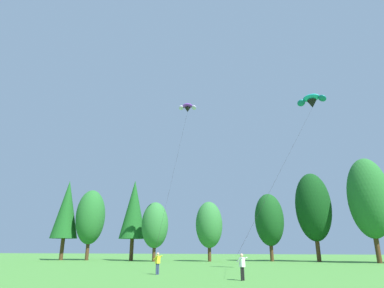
# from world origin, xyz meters

# --- Properties ---
(treeline_tree_a) EXTENTS (4.70, 4.70, 14.11)m
(treeline_tree_a) POSITION_xyz_m (-30.59, 55.05, 8.84)
(treeline_tree_a) COLOR #472D19
(treeline_tree_a) RESTS_ON ground_plane
(treeline_tree_b) EXTENTS (5.09, 5.09, 12.19)m
(treeline_tree_b) POSITION_xyz_m (-25.82, 55.42, 7.38)
(treeline_tree_b) COLOR #472D19
(treeline_tree_b) RESTS_ON ground_plane
(treeline_tree_c) EXTENTS (4.60, 4.60, 13.64)m
(treeline_tree_c) POSITION_xyz_m (-17.53, 55.36, 8.55)
(treeline_tree_c) COLOR #472D19
(treeline_tree_c) RESTS_ON ground_plane
(treeline_tree_d) EXTENTS (4.30, 4.30, 9.26)m
(treeline_tree_d) POSITION_xyz_m (-12.62, 52.78, 5.60)
(treeline_tree_d) COLOR #472D19
(treeline_tree_d) RESTS_ON ground_plane
(treeline_tree_e) EXTENTS (4.33, 4.33, 9.37)m
(treeline_tree_e) POSITION_xyz_m (-4.03, 54.81, 5.67)
(treeline_tree_e) COLOR #472D19
(treeline_tree_e) RESTS_ON ground_plane
(treeline_tree_f) EXTENTS (4.71, 4.71, 10.78)m
(treeline_tree_f) POSITION_xyz_m (5.63, 57.67, 6.53)
(treeline_tree_f) COLOR #472D19
(treeline_tree_f) RESTS_ON ground_plane
(treeline_tree_g) EXTENTS (5.55, 5.55, 13.88)m
(treeline_tree_g) POSITION_xyz_m (12.72, 57.34, 8.40)
(treeline_tree_g) COLOR #472D19
(treeline_tree_g) RESTS_ON ground_plane
(treeline_tree_h) EXTENTS (5.89, 5.89, 15.15)m
(treeline_tree_h) POSITION_xyz_m (20.25, 54.02, 9.17)
(treeline_tree_h) COLOR #472D19
(treeline_tree_h) RESTS_ON ground_plane
(kite_flyer_near) EXTENTS (0.71, 0.73, 1.69)m
(kite_flyer_near) POSITION_xyz_m (-3.80, 28.14, 1.00)
(kite_flyer_near) COLOR navy
(kite_flyer_near) RESTS_ON ground_plane
(kite_flyer_mid) EXTENTS (0.75, 0.76, 1.69)m
(kite_flyer_mid) POSITION_xyz_m (3.30, 24.58, 1.00)
(kite_flyer_mid) COLOR black
(kite_flyer_mid) RESTS_ON ground_plane
(parafoil_kite_high_purple) EXTENTS (2.87, 17.90, 21.57)m
(parafoil_kite_high_purple) POSITION_xyz_m (-5.50, 45.49, 22.50)
(parafoil_kite_high_purple) COLOR purple
(parafoil_kite_mid_teal) EXTENTS (8.87, 9.23, 15.38)m
(parafoil_kite_mid_teal) POSITION_xyz_m (10.40, 33.13, 16.25)
(parafoil_kite_mid_teal) COLOR teal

